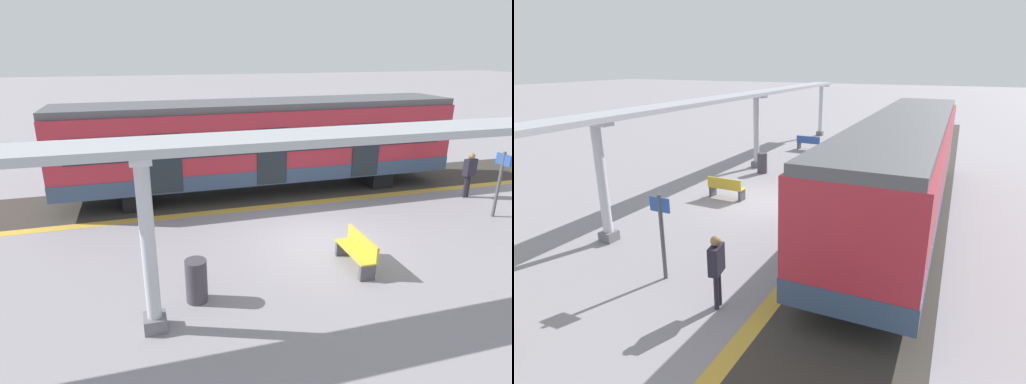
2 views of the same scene
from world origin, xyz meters
The scene contains 10 objects.
ground_plane centered at (0.00, 0.00, 0.00)m, with size 176.00×176.00×0.00m, color gray.
tactile_edge_strip centered at (-3.06, 0.00, 0.00)m, with size 0.41×38.40×0.01m, color gold.
trackbed centered at (-4.86, 0.00, 0.00)m, with size 3.20×50.40×0.01m, color #38332D.
train_near_carriage centered at (-4.86, -0.35, 1.84)m, with size 2.65×14.87×3.48m.
canopy_pillar_second centered at (2.81, -4.82, 1.83)m, with size 1.10×0.44×3.60m.
canopy_beam centered at (2.81, -0.24, 3.68)m, with size 1.20×30.77×0.16m, color #A8AAB2.
bench_mid_platform centered at (1.63, 0.26, 0.44)m, with size 1.51×0.48×0.86m.
trash_bin centered at (2.04, -3.88, 0.49)m, with size 0.48×0.48×0.98m, color #423D46.
platform_info_sign centered at (-0.17, 6.30, 1.33)m, with size 0.56×0.10×2.20m.
passenger_waiting_near_edge centered at (-2.03, 6.84, 1.06)m, with size 0.31×0.52×1.70m.
Camera 1 is at (10.02, -4.79, 5.25)m, focal length 29.13 mm.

